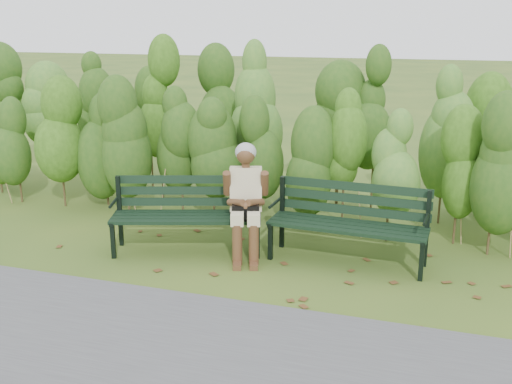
% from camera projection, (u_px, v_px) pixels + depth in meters
% --- Properties ---
extents(ground, '(80.00, 80.00, 0.00)m').
position_uv_depth(ground, '(247.00, 263.00, 6.82)').
color(ground, '#36521E').
extents(footpath, '(60.00, 2.50, 0.01)m').
position_uv_depth(footpath, '(159.00, 364.00, 4.81)').
color(footpath, '#474749').
rests_on(footpath, ground).
extents(hedge_band, '(11.04, 1.67, 2.42)m').
position_uv_depth(hedge_band, '(290.00, 127.00, 8.18)').
color(hedge_band, '#47381E').
rests_on(hedge_band, ground).
extents(leaf_litter, '(5.54, 2.14, 0.01)m').
position_uv_depth(leaf_litter, '(233.00, 260.00, 6.92)').
color(leaf_litter, brown).
rests_on(leaf_litter, ground).
extents(bench_left, '(1.84, 1.08, 0.88)m').
position_uv_depth(bench_left, '(187.00, 208.00, 7.12)').
color(bench_left, black).
rests_on(bench_left, ground).
extents(bench_right, '(1.80, 0.67, 0.88)m').
position_uv_depth(bench_right, '(350.00, 217.00, 6.78)').
color(bench_right, black).
rests_on(bench_right, ground).
extents(seated_woman, '(0.58, 0.83, 1.32)m').
position_uv_depth(seated_woman, '(246.00, 194.00, 6.88)').
color(seated_woman, beige).
rests_on(seated_woman, ground).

